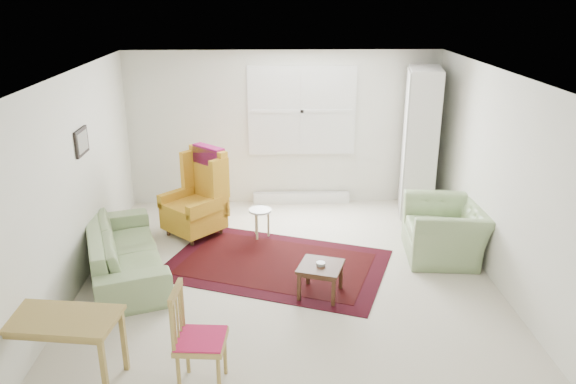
{
  "coord_description": "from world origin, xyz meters",
  "views": [
    {
      "loc": [
        -0.21,
        -6.12,
        3.37
      ],
      "look_at": [
        0.0,
        0.3,
        1.05
      ],
      "focal_mm": 35.0,
      "sensor_mm": 36.0,
      "label": 1
    }
  ],
  "objects_px": {
    "stool": "(260,223)",
    "desk": "(61,350)",
    "desk_chair": "(201,339)",
    "wingback_chair": "(192,194)",
    "cabinet": "(420,143)",
    "armchair": "(446,225)",
    "coffee_table": "(320,280)",
    "sofa": "(123,241)"
  },
  "relations": [
    {
      "from": "stool",
      "to": "desk",
      "type": "relative_size",
      "value": 0.41
    },
    {
      "from": "desk_chair",
      "to": "wingback_chair",
      "type": "bearing_deg",
      "value": 12.88
    },
    {
      "from": "cabinet",
      "to": "desk",
      "type": "bearing_deg",
      "value": -125.95
    },
    {
      "from": "armchair",
      "to": "coffee_table",
      "type": "xyz_separation_m",
      "value": [
        -1.74,
        -0.99,
        -0.25
      ]
    },
    {
      "from": "sofa",
      "to": "cabinet",
      "type": "xyz_separation_m",
      "value": [
        4.15,
        1.91,
        0.71
      ]
    },
    {
      "from": "coffee_table",
      "to": "stool",
      "type": "bearing_deg",
      "value": 113.46
    },
    {
      "from": "coffee_table",
      "to": "desk",
      "type": "height_order",
      "value": "desk"
    },
    {
      "from": "coffee_table",
      "to": "cabinet",
      "type": "relative_size",
      "value": 0.21
    },
    {
      "from": "coffee_table",
      "to": "stool",
      "type": "relative_size",
      "value": 1.1
    },
    {
      "from": "stool",
      "to": "desk",
      "type": "xyz_separation_m",
      "value": [
        -1.74,
        -3.12,
        0.12
      ]
    },
    {
      "from": "desk",
      "to": "cabinet",
      "type": "bearing_deg",
      "value": 43.61
    },
    {
      "from": "desk",
      "to": "desk_chair",
      "type": "distance_m",
      "value": 1.28
    },
    {
      "from": "sofa",
      "to": "armchair",
      "type": "distance_m",
      "value": 4.16
    },
    {
      "from": "stool",
      "to": "cabinet",
      "type": "xyz_separation_m",
      "value": [
        2.46,
        0.88,
        0.93
      ]
    },
    {
      "from": "wingback_chair",
      "to": "desk_chair",
      "type": "xyz_separation_m",
      "value": [
        0.49,
        -3.34,
        -0.14
      ]
    },
    {
      "from": "wingback_chair",
      "to": "cabinet",
      "type": "relative_size",
      "value": 0.56
    },
    {
      "from": "sofa",
      "to": "stool",
      "type": "height_order",
      "value": "sofa"
    },
    {
      "from": "sofa",
      "to": "coffee_table",
      "type": "bearing_deg",
      "value": -123.93
    },
    {
      "from": "stool",
      "to": "cabinet",
      "type": "relative_size",
      "value": 0.19
    },
    {
      "from": "coffee_table",
      "to": "cabinet",
      "type": "height_order",
      "value": "cabinet"
    },
    {
      "from": "coffee_table",
      "to": "stool",
      "type": "xyz_separation_m",
      "value": [
        -0.72,
        1.66,
        0.02
      ]
    },
    {
      "from": "coffee_table",
      "to": "desk",
      "type": "relative_size",
      "value": 0.45
    },
    {
      "from": "coffee_table",
      "to": "desk",
      "type": "bearing_deg",
      "value": -149.29
    },
    {
      "from": "coffee_table",
      "to": "desk_chair",
      "type": "bearing_deg",
      "value": -127.41
    },
    {
      "from": "cabinet",
      "to": "desk",
      "type": "xyz_separation_m",
      "value": [
        -4.2,
        -4.0,
        -0.81
      ]
    },
    {
      "from": "sofa",
      "to": "cabinet",
      "type": "relative_size",
      "value": 0.94
    },
    {
      "from": "wingback_chair",
      "to": "desk_chair",
      "type": "bearing_deg",
      "value": -37.79
    },
    {
      "from": "desk_chair",
      "to": "stool",
      "type": "bearing_deg",
      "value": -3.84
    },
    {
      "from": "wingback_chair",
      "to": "desk",
      "type": "relative_size",
      "value": 1.19
    },
    {
      "from": "coffee_table",
      "to": "desk_chair",
      "type": "relative_size",
      "value": 0.49
    },
    {
      "from": "sofa",
      "to": "stool",
      "type": "relative_size",
      "value": 4.92
    },
    {
      "from": "stool",
      "to": "desk_chair",
      "type": "distance_m",
      "value": 3.26
    },
    {
      "from": "wingback_chair",
      "to": "coffee_table",
      "type": "xyz_separation_m",
      "value": [
        1.68,
        -1.78,
        -0.44
      ]
    },
    {
      "from": "armchair",
      "to": "cabinet",
      "type": "relative_size",
      "value": 0.5
    },
    {
      "from": "cabinet",
      "to": "desk_chair",
      "type": "bearing_deg",
      "value": -115.16
    },
    {
      "from": "stool",
      "to": "cabinet",
      "type": "bearing_deg",
      "value": 19.75
    },
    {
      "from": "sofa",
      "to": "coffee_table",
      "type": "distance_m",
      "value": 2.5
    },
    {
      "from": "armchair",
      "to": "stool",
      "type": "bearing_deg",
      "value": -99.72
    },
    {
      "from": "wingback_chair",
      "to": "cabinet",
      "type": "height_order",
      "value": "cabinet"
    },
    {
      "from": "armchair",
      "to": "desk",
      "type": "bearing_deg",
      "value": -54.26
    },
    {
      "from": "armchair",
      "to": "wingback_chair",
      "type": "height_order",
      "value": "wingback_chair"
    },
    {
      "from": "cabinet",
      "to": "desk",
      "type": "height_order",
      "value": "cabinet"
    }
  ]
}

